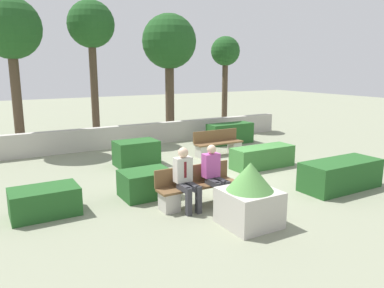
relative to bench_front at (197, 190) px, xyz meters
The scene contains 17 objects.
ground_plane 2.27m from the bench_front, 45.94° to the left, with size 60.00×60.00×0.00m, color gray.
perimeter_wall 6.96m from the bench_front, 77.03° to the left, with size 13.20×0.30×0.83m.
bench_front is the anchor object (origin of this frame).
bench_left_side 4.88m from the bench_front, 50.32° to the left, with size 1.81×0.49×0.87m.
person_seated_man 0.58m from the bench_front, 159.51° to the right, with size 0.38×0.64×1.36m.
person_seated_woman 0.56m from the bench_front, 21.50° to the right, with size 0.38×0.64×1.34m.
hedge_block_near_left 1.32m from the bench_front, 126.23° to the left, with size 1.18×0.90×0.63m.
hedge_block_near_right 3.82m from the bench_front, 13.33° to the right, with size 2.18×0.89×0.73m.
hedge_block_mid_left 3.92m from the bench_front, 88.42° to the left, with size 1.32×0.88×0.78m.
hedge_block_mid_right 3.79m from the bench_front, 26.96° to the left, with size 2.02×0.73×0.65m.
hedge_block_far_left 7.03m from the bench_front, 48.22° to the left, with size 1.89×0.71×0.82m.
hedge_block_far_right 3.25m from the bench_front, 161.23° to the left, with size 1.36×0.84×0.59m.
planter_corner_left 1.54m from the bench_front, 78.56° to the right, with size 1.01×1.01×1.27m.
tree_leftmost 9.04m from the bench_front, 110.43° to the left, with size 2.10×2.10×5.40m.
tree_center_left 9.16m from the bench_front, 89.58° to the left, with size 1.82×1.82×5.59m.
tree_center_right 9.21m from the bench_front, 67.32° to the left, with size 2.30×2.30×5.27m.
tree_rightmost 10.66m from the bench_front, 51.66° to the left, with size 1.36×1.36×4.46m.
Camera 1 is at (-5.68, -8.51, 3.05)m, focal length 35.00 mm.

